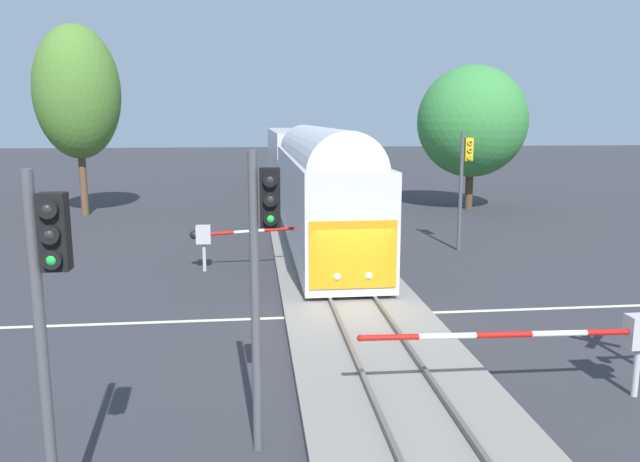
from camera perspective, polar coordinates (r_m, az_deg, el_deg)
The scene contains 11 objects.
ground_plane at distance 18.79m, azimuth 3.45°, elevation -7.80°, with size 220.00×220.00×0.00m, color #333338.
road_centre_stripe at distance 18.79m, azimuth 3.45°, elevation -7.79°, with size 44.00×0.20×0.01m.
railway_track at distance 18.76m, azimuth 3.46°, elevation -7.52°, with size 4.40×80.00×0.32m.
commuter_train at distance 38.47m, azimuth -1.70°, elevation 5.83°, with size 3.04×42.79×5.16m.
crossing_gate_near at distance 14.33m, azimuth 24.74°, elevation -8.75°, with size 6.57×0.40×1.80m.
crossing_gate_far at distance 24.09m, azimuth -8.86°, elevation -0.33°, with size 6.44×0.40×1.81m.
traffic_signal_near_left at distance 8.72m, azimuth -23.87°, elevation -6.13°, with size 0.53×0.38×5.25m.
traffic_signal_far_side at distance 27.93m, azimuth 13.25°, elevation 5.42°, with size 0.53×0.38×5.32m.
traffic_signal_median at distance 10.47m, azimuth -5.37°, elevation -2.20°, with size 0.53×0.38×5.36m.
pine_left_background at distance 40.07m, azimuth -21.57°, elevation 11.83°, with size 5.00×5.00×11.29m.
oak_far_right at distance 41.08m, azimuth 13.89°, elevation 9.81°, with size 6.95×6.95×9.18m.
Camera 1 is at (-3.07, -17.59, 5.87)m, focal length 34.56 mm.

